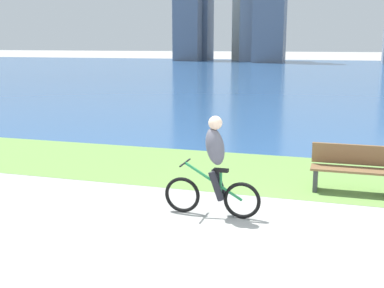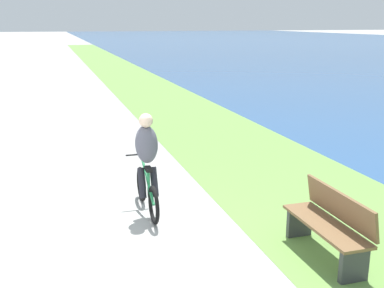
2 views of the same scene
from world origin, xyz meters
name	(u,v)px [view 1 (image 1 of 2)]	position (x,y,z in m)	size (l,w,h in m)	color
ground_plane	(260,244)	(0.00, 0.00, 0.00)	(300.00, 300.00, 0.00)	#9E9E99
grass_strip_bayside	(289,174)	(0.00, 3.83, 0.00)	(120.00, 3.38, 0.01)	#6B9947
bay_water_surface	(330,73)	(0.00, 40.64, 0.00)	(300.00, 70.24, 0.00)	#2D568C
cyclist_lead	(214,166)	(-0.92, 0.93, 0.83)	(1.60, 0.52, 1.64)	black
bench_near_path	(352,169)	(1.24, 2.90, 0.45)	(1.50, 0.47, 0.90)	brown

